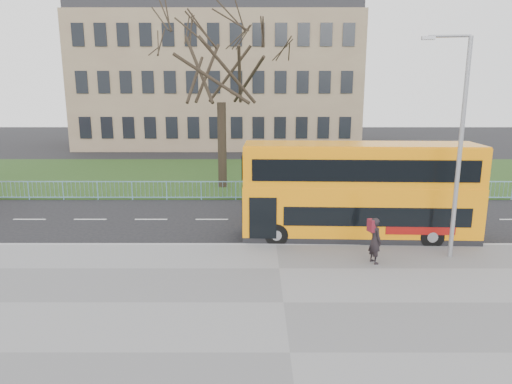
{
  "coord_description": "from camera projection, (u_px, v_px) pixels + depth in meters",
  "views": [
    {
      "loc": [
        -0.8,
        -19.13,
        6.23
      ],
      "look_at": [
        -0.82,
        1.0,
        1.72
      ],
      "focal_mm": 32.0,
      "sensor_mm": 36.0,
      "label": 1
    }
  ],
  "objects": [
    {
      "name": "ground",
      "position": [
        275.0,
        235.0,
        20.03
      ],
      "size": [
        120.0,
        120.0,
        0.0
      ],
      "primitive_type": "plane",
      "color": "black",
      "rests_on": "ground"
    },
    {
      "name": "kerb",
      "position": [
        276.0,
        245.0,
        18.5
      ],
      "size": [
        80.0,
        0.2,
        0.14
      ],
      "primitive_type": "cube",
      "color": "gray",
      "rests_on": "ground"
    },
    {
      "name": "street_lamp",
      "position": [
        458.0,
        140.0,
        16.21
      ],
      "size": [
        1.68,
        0.41,
        7.96
      ],
      "rotation": [
        0.0,
        0.0,
        -0.15
      ],
      "color": "gray",
      "rests_on": "pavement"
    },
    {
      "name": "civic_building",
      "position": [
        220.0,
        83.0,
        52.66
      ],
      "size": [
        30.0,
        15.0,
        14.0
      ],
      "primitive_type": "cube",
      "color": "#836B53",
      "rests_on": "ground"
    },
    {
      "name": "yellow_bus",
      "position": [
        359.0,
        190.0,
        19.05
      ],
      "size": [
        9.72,
        2.66,
        4.04
      ],
      "rotation": [
        0.0,
        0.0,
        -0.04
      ],
      "color": "orange",
      "rests_on": "ground"
    },
    {
      "name": "grass_verge",
      "position": [
        267.0,
        175.0,
        33.97
      ],
      "size": [
        80.0,
        15.4,
        0.08
      ],
      "primitive_type": "cube",
      "color": "#233D16",
      "rests_on": "ground"
    },
    {
      "name": "pavement",
      "position": [
        283.0,
        304.0,
        13.43
      ],
      "size": [
        80.0,
        10.5,
        0.12
      ],
      "primitive_type": "cube",
      "color": "slate",
      "rests_on": "ground"
    },
    {
      "name": "bare_tree",
      "position": [
        221.0,
        85.0,
        28.37
      ],
      "size": [
        9.01,
        9.01,
        12.86
      ],
      "primitive_type": null,
      "color": "black",
      "rests_on": "grass_verge"
    },
    {
      "name": "guard_railing",
      "position": [
        270.0,
        191.0,
        26.35
      ],
      "size": [
        40.0,
        0.12,
        1.1
      ],
      "primitive_type": null,
      "color": "#7BB3DB",
      "rests_on": "ground"
    },
    {
      "name": "pedestrian",
      "position": [
        375.0,
        241.0,
        16.33
      ],
      "size": [
        0.59,
        0.71,
        1.68
      ],
      "primitive_type": "imported",
      "rotation": [
        0.0,
        0.0,
        1.92
      ],
      "color": "black",
      "rests_on": "pavement"
    }
  ]
}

